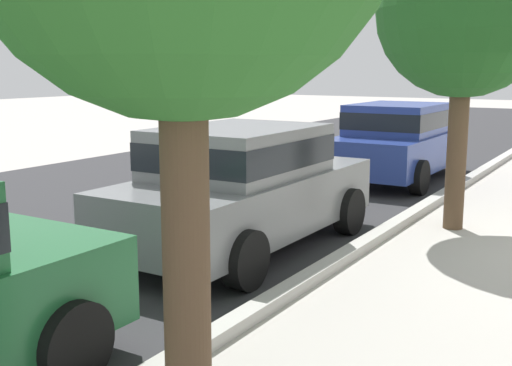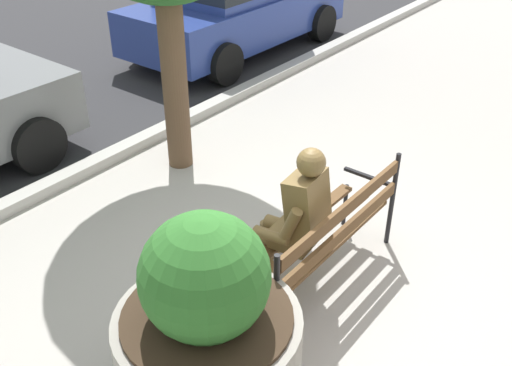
{
  "view_description": "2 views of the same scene",
  "coord_description": "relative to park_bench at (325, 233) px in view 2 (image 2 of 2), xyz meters",
  "views": [
    {
      "loc": [
        -8.27,
        -0.02,
        2.27
      ],
      "look_at": [
        -1.26,
        4.22,
        0.8
      ],
      "focal_mm": 45.2,
      "sensor_mm": 36.0,
      "label": 1
    },
    {
      "loc": [
        -3.23,
        -2.1,
        3.36
      ],
      "look_at": [
        0.11,
        0.5,
        0.75
      ],
      "focal_mm": 40.84,
      "sensor_mm": 36.0,
      "label": 2
    }
  ],
  "objects": [
    {
      "name": "bronze_statue_seated",
      "position": [
        -0.18,
        0.21,
        0.12
      ],
      "size": [
        0.61,
        0.81,
        1.37
      ],
      "color": "brown",
      "rests_on": "ground"
    },
    {
      "name": "concrete_planter",
      "position": [
        -1.44,
        -0.03,
        0.06
      ],
      "size": [
        1.2,
        1.2,
        1.48
      ],
      "color": "gray",
      "rests_on": "ground"
    },
    {
      "name": "park_bench",
      "position": [
        0.0,
        0.0,
        0.0
      ],
      "size": [
        1.81,
        0.55,
        0.95
      ],
      "color": "brown",
      "rests_on": "ground"
    },
    {
      "name": "parked_car_blue",
      "position": [
        4.21,
        4.43,
        0.3
      ],
      "size": [
        4.11,
        1.94,
        1.56
      ],
      "color": "navy",
      "rests_on": "ground"
    },
    {
      "name": "curb_stone",
      "position": [
        -0.11,
        3.11,
        -0.48
      ],
      "size": [
        60.0,
        0.2,
        0.12
      ],
      "primitive_type": "cube",
      "color": "#B2AFA8",
      "rests_on": "ground"
    },
    {
      "name": "ground_plane",
      "position": [
        -0.11,
        0.21,
        -0.54
      ],
      "size": [
        80.0,
        80.0,
        0.0
      ],
      "primitive_type": "plane",
      "color": "#ADA8A0"
    }
  ]
}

